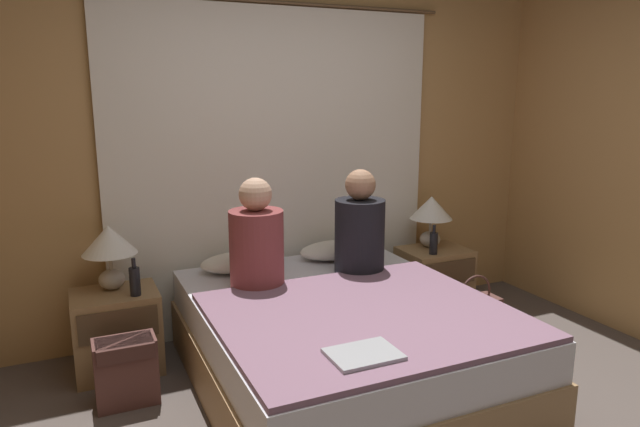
# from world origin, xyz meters

# --- Properties ---
(wall_back) EXTENTS (4.44, 0.06, 2.50)m
(wall_back) POSITION_xyz_m (0.00, 1.89, 1.25)
(wall_back) COLOR tan
(wall_back) RESTS_ON ground_plane
(curtain_panel) EXTENTS (2.56, 0.02, 2.27)m
(curtain_panel) POSITION_xyz_m (0.00, 1.82, 1.13)
(curtain_panel) COLOR white
(curtain_panel) RESTS_ON ground_plane
(bed) EXTENTS (1.59, 1.94, 0.52)m
(bed) POSITION_xyz_m (0.00, 0.80, 0.26)
(bed) COLOR #99754C
(bed) RESTS_ON ground_plane
(nightstand_left) EXTENTS (0.50, 0.41, 0.50)m
(nightstand_left) POSITION_xyz_m (-1.16, 1.52, 0.25)
(nightstand_left) COLOR #937047
(nightstand_left) RESTS_ON ground_plane
(nightstand_right) EXTENTS (0.50, 0.41, 0.50)m
(nightstand_right) POSITION_xyz_m (1.16, 1.52, 0.25)
(nightstand_right) COLOR #937047
(nightstand_right) RESTS_ON ground_plane
(lamp_left) EXTENTS (0.32, 0.32, 0.40)m
(lamp_left) POSITION_xyz_m (-1.16, 1.60, 0.78)
(lamp_left) COLOR #B2A899
(lamp_left) RESTS_ON nightstand_left
(lamp_right) EXTENTS (0.32, 0.32, 0.40)m
(lamp_right) POSITION_xyz_m (1.16, 1.60, 0.78)
(lamp_right) COLOR #B2A899
(lamp_right) RESTS_ON nightstand_right
(pillow_left) EXTENTS (0.55, 0.32, 0.12)m
(pillow_left) POSITION_xyz_m (-0.35, 1.57, 0.58)
(pillow_left) COLOR silver
(pillow_left) RESTS_ON bed
(pillow_right) EXTENTS (0.55, 0.32, 0.12)m
(pillow_right) POSITION_xyz_m (0.35, 1.57, 0.58)
(pillow_right) COLOR silver
(pillow_right) RESTS_ON bed
(blanket_on_bed) EXTENTS (1.53, 1.33, 0.03)m
(blanket_on_bed) POSITION_xyz_m (0.00, 0.52, 0.53)
(blanket_on_bed) COLOR slate
(blanket_on_bed) RESTS_ON bed
(person_left_in_bed) EXTENTS (0.33, 0.33, 0.67)m
(person_left_in_bed) POSITION_xyz_m (-0.36, 1.22, 0.80)
(person_left_in_bed) COLOR brown
(person_left_in_bed) RESTS_ON bed
(person_right_in_bed) EXTENTS (0.32, 0.32, 0.68)m
(person_right_in_bed) POSITION_xyz_m (0.34, 1.22, 0.81)
(person_right_in_bed) COLOR black
(person_right_in_bed) RESTS_ON bed
(beer_bottle_on_left_stand) EXTENTS (0.06, 0.06, 0.23)m
(beer_bottle_on_left_stand) POSITION_xyz_m (-1.05, 1.42, 0.59)
(beer_bottle_on_left_stand) COLOR black
(beer_bottle_on_left_stand) RESTS_ON nightstand_left
(beer_bottle_on_right_stand) EXTENTS (0.06, 0.06, 0.22)m
(beer_bottle_on_right_stand) POSITION_xyz_m (1.07, 1.42, 0.59)
(beer_bottle_on_right_stand) COLOR black
(beer_bottle_on_right_stand) RESTS_ON nightstand_right
(laptop_on_bed) EXTENTS (0.31, 0.23, 0.02)m
(laptop_on_bed) POSITION_xyz_m (-0.24, 0.09, 0.56)
(laptop_on_bed) COLOR #9EA0A5
(laptop_on_bed) RESTS_ON blanket_on_bed
(backpack_on_floor) EXTENTS (0.33, 0.21, 0.37)m
(backpack_on_floor) POSITION_xyz_m (-1.16, 1.10, 0.21)
(backpack_on_floor) COLOR brown
(backpack_on_floor) RESTS_ON ground_plane
(handbag_on_floor) EXTENTS (0.35, 0.18, 0.43)m
(handbag_on_floor) POSITION_xyz_m (1.19, 1.07, 0.14)
(handbag_on_floor) COLOR brown
(handbag_on_floor) RESTS_ON ground_plane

